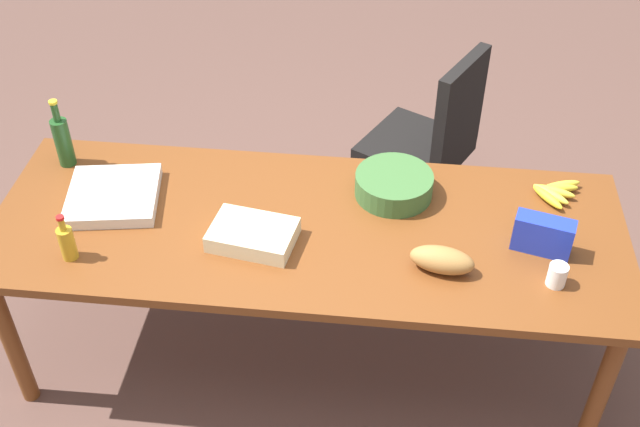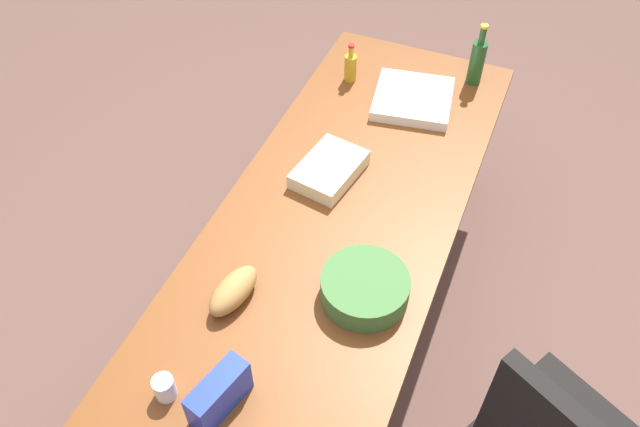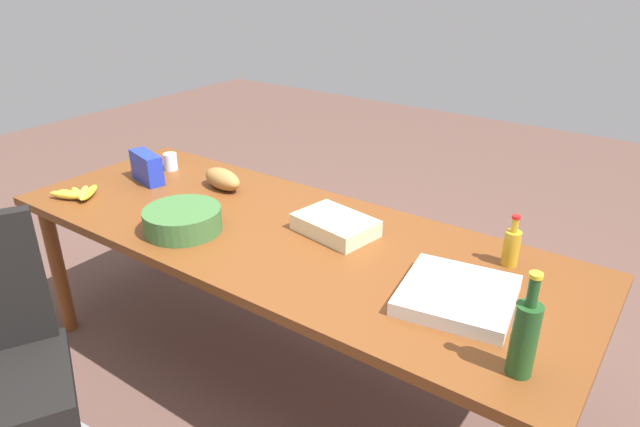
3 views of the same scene
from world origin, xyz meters
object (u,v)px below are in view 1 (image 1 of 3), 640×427
office_chair (424,160)px  wine_bottle (63,140)px  conference_table (307,238)px  banana_bunch (554,191)px  paper_cup (557,275)px  salad_bowl (394,185)px  sheet_cake (253,235)px  dressing_bottle (67,242)px  pizza_box (113,196)px  chip_bag_blue (543,235)px  bread_loaf (442,260)px

office_chair → wine_bottle: bearing=-155.5°
conference_table → banana_bunch: 1.04m
paper_cup → salad_bowl: (-0.61, 0.46, 0.00)m
paper_cup → banana_bunch: size_ratio=0.42×
office_chair → banana_bunch: 0.97m
sheet_cake → dressing_bottle: (-0.67, -0.16, 0.04)m
pizza_box → paper_cup: 1.77m
pizza_box → office_chair: bearing=26.7°
chip_bag_blue → wine_bottle: bearing=170.4°
chip_bag_blue → bread_loaf: 0.41m
pizza_box → sheet_cake: (0.61, -0.18, 0.01)m
dressing_bottle → banana_bunch: size_ratio=0.93×
banana_bunch → dressing_bottle: bearing=-162.9°
wine_bottle → banana_bunch: bearing=-0.0°
pizza_box → banana_bunch: pizza_box is taller
paper_cup → wine_bottle: 2.09m
sheet_cake → wine_bottle: wine_bottle is taller
pizza_box → chip_bag_blue: bearing=-13.1°
conference_table → office_chair: bearing=64.3°
dressing_bottle → pizza_box: bearing=80.1°
conference_table → dressing_bottle: size_ratio=12.53×
dressing_bottle → bread_loaf: (1.39, 0.08, -0.03)m
dressing_bottle → chip_bag_blue: dressing_bottle is taller
salad_bowl → dressing_bottle: 1.30m
conference_table → sheet_cake: (-0.19, -0.12, 0.11)m
sheet_cake → banana_bunch: 1.26m
pizza_box → chip_bag_blue: 1.71m
chip_bag_blue → bread_loaf: size_ratio=0.92×
pizza_box → bread_loaf: 1.36m
office_chair → pizza_box: 1.65m
pizza_box → sheet_cake: sheet_cake is taller
paper_cup → bread_loaf: (-0.41, 0.03, 0.01)m
office_chair → pizza_box: (-1.29, -0.94, 0.41)m
conference_table → office_chair: office_chair is taller
dressing_bottle → banana_bunch: dressing_bottle is taller
office_chair → bread_loaf: office_chair is taller
pizza_box → salad_bowl: bearing=-1.1°
conference_table → banana_bunch: (0.99, 0.29, 0.10)m
sheet_cake → pizza_box: bearing=163.3°
office_chair → bread_loaf: (0.04, -1.20, 0.43)m
bread_loaf → wine_bottle: bearing=163.1°
pizza_box → sheet_cake: size_ratio=1.12×
salad_bowl → chip_bag_blue: 0.63m
salad_bowl → sheet_cake: salad_bowl is taller
office_chair → pizza_box: bearing=-143.9°
conference_table → sheet_cake: sheet_cake is taller
conference_table → salad_bowl: salad_bowl is taller
office_chair → salad_bowl: (-0.15, -0.78, 0.43)m
dressing_bottle → paper_cup: bearing=1.7°
pizza_box → bread_loaf: (1.33, -0.26, 0.03)m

